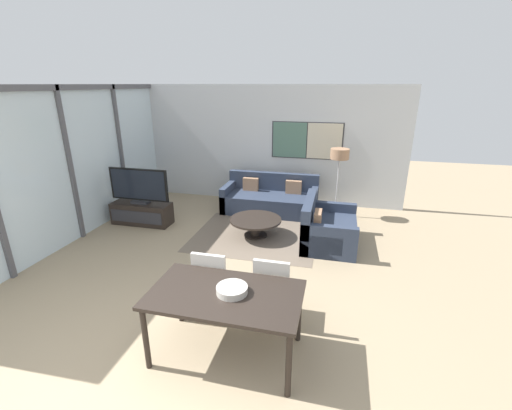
{
  "coord_description": "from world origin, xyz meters",
  "views": [
    {
      "loc": [
        1.85,
        -2.05,
        2.81
      ],
      "look_at": [
        0.6,
        3.03,
        0.95
      ],
      "focal_mm": 24.0,
      "sensor_mm": 36.0,
      "label": 1
    }
  ],
  "objects_px": {
    "dining_chair_left": "(213,279)",
    "sofa_main": "(271,199)",
    "tv_console": "(142,213)",
    "sofa_side": "(325,229)",
    "floor_lamp": "(339,158)",
    "television": "(139,186)",
    "dining_chair_centre": "(273,286)",
    "coffee_table": "(256,223)",
    "fruit_bowl": "(232,289)",
    "dining_table": "(225,299)"
  },
  "relations": [
    {
      "from": "television",
      "to": "sofa_side",
      "type": "bearing_deg",
      "value": -0.69
    },
    {
      "from": "fruit_bowl",
      "to": "sofa_side",
      "type": "bearing_deg",
      "value": 74.95
    },
    {
      "from": "fruit_bowl",
      "to": "dining_table",
      "type": "bearing_deg",
      "value": -165.46
    },
    {
      "from": "floor_lamp",
      "to": "television",
      "type": "bearing_deg",
      "value": -159.92
    },
    {
      "from": "tv_console",
      "to": "dining_chair_centre",
      "type": "distance_m",
      "value": 4.13
    },
    {
      "from": "television",
      "to": "dining_chair_centre",
      "type": "distance_m",
      "value": 4.13
    },
    {
      "from": "sofa_main",
      "to": "dining_table",
      "type": "distance_m",
      "value": 4.57
    },
    {
      "from": "dining_chair_left",
      "to": "dining_chair_centre",
      "type": "distance_m",
      "value": 0.76
    },
    {
      "from": "television",
      "to": "coffee_table",
      "type": "relative_size",
      "value": 1.3
    },
    {
      "from": "fruit_bowl",
      "to": "sofa_main",
      "type": "bearing_deg",
      "value": 96.33
    },
    {
      "from": "sofa_side",
      "to": "floor_lamp",
      "type": "bearing_deg",
      "value": -5.96
    },
    {
      "from": "coffee_table",
      "to": "fruit_bowl",
      "type": "xyz_separation_m",
      "value": [
        0.5,
        -3.05,
        0.54
      ]
    },
    {
      "from": "television",
      "to": "floor_lamp",
      "type": "relative_size",
      "value": 0.85
    },
    {
      "from": "tv_console",
      "to": "sofa_main",
      "type": "xyz_separation_m",
      "value": [
        2.48,
        1.41,
        0.05
      ]
    },
    {
      "from": "dining_table",
      "to": "tv_console",
      "type": "bearing_deg",
      "value": 133.1
    },
    {
      "from": "dining_table",
      "to": "fruit_bowl",
      "type": "height_order",
      "value": "fruit_bowl"
    },
    {
      "from": "dining_chair_left",
      "to": "tv_console",
      "type": "bearing_deg",
      "value": 135.48
    },
    {
      "from": "sofa_main",
      "to": "floor_lamp",
      "type": "relative_size",
      "value": 1.41
    },
    {
      "from": "dining_chair_left",
      "to": "fruit_bowl",
      "type": "relative_size",
      "value": 2.79
    },
    {
      "from": "coffee_table",
      "to": "floor_lamp",
      "type": "xyz_separation_m",
      "value": [
        1.48,
        1.5,
        1.04
      ]
    },
    {
      "from": "tv_console",
      "to": "sofa_side",
      "type": "relative_size",
      "value": 0.92
    },
    {
      "from": "dining_chair_left",
      "to": "dining_chair_centre",
      "type": "xyz_separation_m",
      "value": [
        0.76,
        0.02,
        0.0
      ]
    },
    {
      "from": "dining_table",
      "to": "television",
      "type": "bearing_deg",
      "value": 133.09
    },
    {
      "from": "dining_chair_left",
      "to": "coffee_table",
      "type": "bearing_deg",
      "value": 91.17
    },
    {
      "from": "television",
      "to": "dining_chair_centre",
      "type": "relative_size",
      "value": 1.41
    },
    {
      "from": "tv_console",
      "to": "sofa_side",
      "type": "xyz_separation_m",
      "value": [
        3.8,
        -0.05,
        0.05
      ]
    },
    {
      "from": "television",
      "to": "sofa_main",
      "type": "bearing_deg",
      "value": 29.62
    },
    {
      "from": "sofa_side",
      "to": "coffee_table",
      "type": "height_order",
      "value": "sofa_side"
    },
    {
      "from": "sofa_main",
      "to": "floor_lamp",
      "type": "distance_m",
      "value": 1.8
    },
    {
      "from": "television",
      "to": "dining_chair_left",
      "type": "bearing_deg",
      "value": -44.53
    },
    {
      "from": "sofa_side",
      "to": "dining_table",
      "type": "distance_m",
      "value": 3.22
    },
    {
      "from": "sofa_side",
      "to": "television",
      "type": "bearing_deg",
      "value": 89.31
    },
    {
      "from": "tv_console",
      "to": "television",
      "type": "distance_m",
      "value": 0.6
    },
    {
      "from": "dining_chair_left",
      "to": "sofa_main",
      "type": "bearing_deg",
      "value": 90.73
    },
    {
      "from": "coffee_table",
      "to": "floor_lamp",
      "type": "bearing_deg",
      "value": 45.44
    },
    {
      "from": "tv_console",
      "to": "sofa_side",
      "type": "height_order",
      "value": "sofa_side"
    },
    {
      "from": "dining_chair_centre",
      "to": "fruit_bowl",
      "type": "xyz_separation_m",
      "value": [
        -0.31,
        -0.62,
        0.31
      ]
    },
    {
      "from": "fruit_bowl",
      "to": "floor_lamp",
      "type": "height_order",
      "value": "floor_lamp"
    },
    {
      "from": "sofa_side",
      "to": "fruit_bowl",
      "type": "height_order",
      "value": "fruit_bowl"
    },
    {
      "from": "television",
      "to": "dining_table",
      "type": "height_order",
      "value": "television"
    },
    {
      "from": "tv_console",
      "to": "fruit_bowl",
      "type": "relative_size",
      "value": 3.82
    },
    {
      "from": "sofa_side",
      "to": "dining_chair_centre",
      "type": "relative_size",
      "value": 1.49
    },
    {
      "from": "dining_table",
      "to": "dining_chair_centre",
      "type": "xyz_separation_m",
      "value": [
        0.38,
        0.64,
        -0.19
      ]
    },
    {
      "from": "tv_console",
      "to": "dining_chair_left",
      "type": "height_order",
      "value": "dining_chair_left"
    },
    {
      "from": "dining_chair_centre",
      "to": "fruit_bowl",
      "type": "relative_size",
      "value": 2.79
    },
    {
      "from": "coffee_table",
      "to": "floor_lamp",
      "type": "distance_m",
      "value": 2.35
    },
    {
      "from": "sofa_main",
      "to": "television",
      "type": "bearing_deg",
      "value": -150.38
    },
    {
      "from": "sofa_main",
      "to": "dining_table",
      "type": "xyz_separation_m",
      "value": [
        0.43,
        -4.53,
        0.42
      ]
    },
    {
      "from": "television",
      "to": "sofa_main",
      "type": "xyz_separation_m",
      "value": [
        2.48,
        1.41,
        -0.55
      ]
    },
    {
      "from": "sofa_side",
      "to": "floor_lamp",
      "type": "height_order",
      "value": "floor_lamp"
    }
  ]
}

